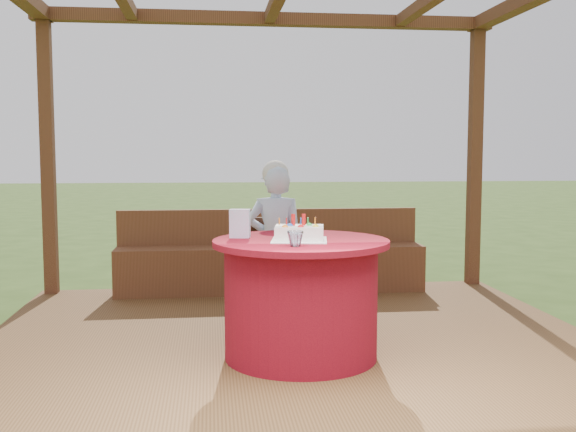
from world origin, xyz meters
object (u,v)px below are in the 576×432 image
Objects in this scene: birthday_cake at (299,233)px; drinking_glass at (295,239)px; bench at (271,264)px; gift_bag at (240,223)px; table at (301,298)px; chair at (270,266)px; elderly_woman at (276,241)px.

birthday_cake reaches higher than drinking_glass.
bench is 15.68× the size of gift_bag.
birthday_cake is at bearing -90.34° from bench.
drinking_glass is (0.32, -0.47, -0.05)m from gift_bag.
gift_bag is at bearing -100.91° from bench.
gift_bag is (-0.39, 0.15, 0.48)m from table.
gift_bag is at bearing 158.59° from table.
gift_bag is 0.57m from drinking_glass.
chair is 0.99m from gift_bag.
bench is 3.59× the size of chair.
elderly_woman is at bearing -93.36° from bench.
elderly_woman reaches higher than birthday_cake.
birthday_cake is at bearing -17.46° from gift_bag.
gift_bag is (-0.38, 0.20, 0.05)m from birthday_cake.
gift_bag reaches higher than birthday_cake.
table is 1.01m from chair.
bench is 2.56m from drinking_glass.
elderly_woman is 6.80× the size of gift_bag.
elderly_woman is 12.72× the size of drinking_glass.
bench is 7.36× the size of birthday_cake.
elderly_woman is at bearing 94.41° from table.
bench is at bearing 90.09° from table.
elderly_woman is (-0.07, -1.21, 0.39)m from bench.
drinking_glass is at bearing -90.16° from elderly_woman.
birthday_cake is at bearing -84.62° from chair.
birthday_cake is (0.06, -1.01, 0.18)m from elderly_woman.
gift_bag is at bearing -108.18° from chair.
table is (0.00, -2.18, 0.14)m from bench.
birthday_cake is (0.10, -1.04, 0.39)m from chair.
elderly_woman is at bearing 89.84° from drinking_glass.
table is 1.39× the size of chair.
elderly_woman is 3.19× the size of birthday_cake.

